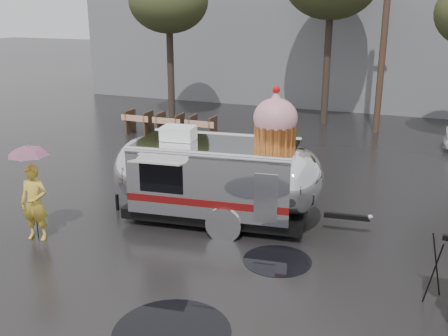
% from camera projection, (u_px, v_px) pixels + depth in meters
% --- Properties ---
extents(ground, '(120.00, 120.00, 0.00)m').
position_uv_depth(ground, '(189.00, 262.00, 11.51)').
color(ground, black).
rests_on(ground, ground).
extents(puddles, '(10.50, 10.13, 0.01)m').
position_uv_depth(puddles, '(105.00, 237.00, 12.74)').
color(puddles, black).
rests_on(puddles, ground).
extents(utility_pole, '(1.60, 0.28, 9.00)m').
position_uv_depth(utility_pole, '(385.00, 24.00, 21.66)').
color(utility_pole, '#473323').
rests_on(utility_pole, ground).
extents(tree_left, '(3.64, 3.64, 6.95)m').
position_uv_depth(tree_left, '(169.00, 2.00, 23.83)').
color(tree_left, '#382D26').
rests_on(tree_left, ground).
extents(barricade_row, '(4.30, 0.80, 1.00)m').
position_uv_depth(barricade_row, '(170.00, 125.00, 22.13)').
color(barricade_row, '#473323').
rests_on(barricade_row, ground).
extents(airstream_trailer, '(6.78, 3.06, 3.67)m').
position_uv_depth(airstream_trailer, '(220.00, 174.00, 13.32)').
color(airstream_trailer, silver).
rests_on(airstream_trailer, ground).
extents(person_left, '(0.74, 0.57, 1.85)m').
position_uv_depth(person_left, '(35.00, 203.00, 12.42)').
color(person_left, gold).
rests_on(person_left, ground).
extents(umbrella_pink, '(1.19, 1.19, 2.36)m').
position_uv_depth(umbrella_pink, '(30.00, 161.00, 12.11)').
color(umbrella_pink, '#CA7FA2').
rests_on(umbrella_pink, ground).
extents(tripod, '(0.54, 0.57, 1.40)m').
position_uv_depth(tripod, '(442.00, 264.00, 9.77)').
color(tripod, black).
rests_on(tripod, ground).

